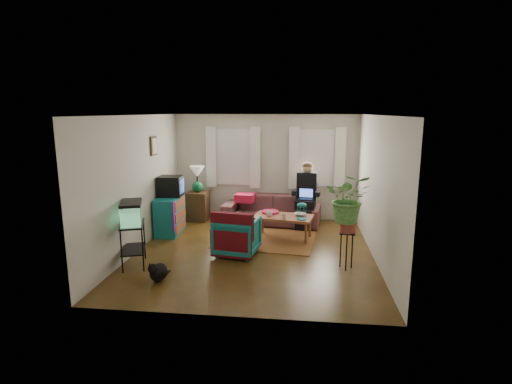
# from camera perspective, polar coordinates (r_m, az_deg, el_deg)

# --- Properties ---
(floor) EXTENTS (4.50, 5.00, 0.01)m
(floor) POSITION_cam_1_polar(r_m,az_deg,el_deg) (7.81, -0.34, -8.52)
(floor) COLOR #4F2B14
(floor) RESTS_ON ground
(ceiling) EXTENTS (4.50, 5.00, 0.01)m
(ceiling) POSITION_cam_1_polar(r_m,az_deg,el_deg) (7.33, -0.36, 10.93)
(ceiling) COLOR white
(ceiling) RESTS_ON wall_back
(wall_back) EXTENTS (4.50, 0.01, 2.60)m
(wall_back) POSITION_cam_1_polar(r_m,az_deg,el_deg) (9.92, 1.38, 3.53)
(wall_back) COLOR silver
(wall_back) RESTS_ON floor
(wall_front) EXTENTS (4.50, 0.01, 2.60)m
(wall_front) POSITION_cam_1_polar(r_m,az_deg,el_deg) (5.05, -3.75, -4.29)
(wall_front) COLOR silver
(wall_front) RESTS_ON floor
(wall_left) EXTENTS (0.01, 5.00, 2.60)m
(wall_left) POSITION_cam_1_polar(r_m,az_deg,el_deg) (8.04, -16.48, 1.20)
(wall_left) COLOR silver
(wall_left) RESTS_ON floor
(wall_right) EXTENTS (0.01, 5.00, 2.60)m
(wall_right) POSITION_cam_1_polar(r_m,az_deg,el_deg) (7.54, 16.90, 0.50)
(wall_right) COLOR silver
(wall_right) RESTS_ON floor
(window_left) EXTENTS (1.08, 0.04, 1.38)m
(window_left) POSITION_cam_1_polar(r_m,az_deg,el_deg) (9.97, -3.22, 5.01)
(window_left) COLOR white
(window_left) RESTS_ON wall_back
(window_right) EXTENTS (1.08, 0.04, 1.38)m
(window_right) POSITION_cam_1_polar(r_m,az_deg,el_deg) (9.83, 8.68, 4.81)
(window_right) COLOR white
(window_right) RESTS_ON wall_back
(curtains_left) EXTENTS (1.36, 0.06, 1.50)m
(curtains_left) POSITION_cam_1_polar(r_m,az_deg,el_deg) (9.89, -3.30, 4.96)
(curtains_left) COLOR white
(curtains_left) RESTS_ON wall_back
(curtains_right) EXTENTS (1.36, 0.06, 1.50)m
(curtains_right) POSITION_cam_1_polar(r_m,az_deg,el_deg) (9.75, 8.69, 4.75)
(curtains_right) COLOR white
(curtains_right) RESTS_ON wall_back
(picture_frame) EXTENTS (0.04, 0.32, 0.40)m
(picture_frame) POSITION_cam_1_polar(r_m,az_deg,el_deg) (8.73, -14.35, 6.39)
(picture_frame) COLOR #3D2616
(picture_frame) RESTS_ON wall_left
(area_rug) EXTENTS (2.18, 1.83, 0.01)m
(area_rug) POSITION_cam_1_polar(r_m,az_deg,el_deg) (8.50, 1.42, -6.78)
(area_rug) COLOR brown
(area_rug) RESTS_ON floor
(sofa) EXTENTS (2.39, 1.18, 0.90)m
(sofa) POSITION_cam_1_polar(r_m,az_deg,el_deg) (9.62, 2.24, -1.88)
(sofa) COLOR brown
(sofa) RESTS_ON floor
(seated_person) EXTENTS (0.66, 0.77, 1.37)m
(seated_person) POSITION_cam_1_polar(r_m,az_deg,el_deg) (9.44, 7.18, -0.76)
(seated_person) COLOR black
(seated_person) RESTS_ON sofa
(side_table) EXTENTS (0.50, 0.50, 0.71)m
(side_table) POSITION_cam_1_polar(r_m,az_deg,el_deg) (10.02, -8.28, -1.99)
(side_table) COLOR #3C2816
(side_table) RESTS_ON floor
(table_lamp) EXTENTS (0.38, 0.38, 0.65)m
(table_lamp) POSITION_cam_1_polar(r_m,az_deg,el_deg) (9.89, -8.39, 1.75)
(table_lamp) COLOR white
(table_lamp) RESTS_ON side_table
(dresser) EXTENTS (0.50, 0.94, 0.83)m
(dresser) POSITION_cam_1_polar(r_m,az_deg,el_deg) (9.05, -12.21, -3.23)
(dresser) COLOR navy
(dresser) RESTS_ON floor
(crt_tv) EXTENTS (0.52, 0.48, 0.44)m
(crt_tv) POSITION_cam_1_polar(r_m,az_deg,el_deg) (8.99, -12.10, 0.83)
(crt_tv) COLOR black
(crt_tv) RESTS_ON dresser
(aquarium_stand) EXTENTS (0.59, 0.77, 0.77)m
(aquarium_stand) POSITION_cam_1_polar(r_m,az_deg,el_deg) (7.33, -17.11, -7.23)
(aquarium_stand) COLOR black
(aquarium_stand) RESTS_ON floor
(aquarium) EXTENTS (0.53, 0.70, 0.40)m
(aquarium) POSITION_cam_1_polar(r_m,az_deg,el_deg) (7.17, -17.38, -2.80)
(aquarium) COLOR #7FD899
(aquarium) RESTS_ON aquarium_stand
(black_cat) EXTENTS (0.34, 0.45, 0.35)m
(black_cat) POSITION_cam_1_polar(r_m,az_deg,el_deg) (6.68, -13.74, -10.82)
(black_cat) COLOR black
(black_cat) RESTS_ON floor
(armchair) EXTENTS (0.86, 0.82, 0.78)m
(armchair) POSITION_cam_1_polar(r_m,az_deg,el_deg) (7.58, -2.70, -6.05)
(armchair) COLOR #115467
(armchair) RESTS_ON floor
(serape_throw) EXTENTS (0.80, 0.30, 0.64)m
(serape_throw) POSITION_cam_1_polar(r_m,az_deg,el_deg) (7.26, -3.46, -5.51)
(serape_throw) COLOR #9E0A0A
(serape_throw) RESTS_ON armchair
(coffee_table) EXTENTS (1.31, 0.87, 0.50)m
(coffee_table) POSITION_cam_1_polar(r_m,az_deg,el_deg) (8.51, 3.90, -5.05)
(coffee_table) COLOR brown
(coffee_table) RESTS_ON floor
(cup_a) EXTENTS (0.16, 0.16, 0.11)m
(cup_a) POSITION_cam_1_polar(r_m,az_deg,el_deg) (8.39, 1.93, -3.12)
(cup_a) COLOR white
(cup_a) RESTS_ON coffee_table
(cup_b) EXTENTS (0.13, 0.13, 0.10)m
(cup_b) POSITION_cam_1_polar(r_m,az_deg,el_deg) (8.24, 4.00, -3.44)
(cup_b) COLOR beige
(cup_b) RESTS_ON coffee_table
(bowl) EXTENTS (0.28, 0.28, 0.06)m
(bowl) POSITION_cam_1_polar(r_m,az_deg,el_deg) (8.48, 6.28, -3.20)
(bowl) COLOR white
(bowl) RESTS_ON coffee_table
(snack_tray) EXTENTS (0.44, 0.44, 0.04)m
(snack_tray) POSITION_cam_1_polar(r_m,az_deg,el_deg) (8.67, 2.04, -2.86)
(snack_tray) COLOR #B21414
(snack_tray) RESTS_ON coffee_table
(birdcage) EXTENTS (0.23, 0.23, 0.35)m
(birdcage) POSITION_cam_1_polar(r_m,az_deg,el_deg) (8.17, 6.55, -2.72)
(birdcage) COLOR #115B6B
(birdcage) RESTS_ON coffee_table
(plant_stand) EXTENTS (0.30, 0.30, 0.66)m
(plant_stand) POSITION_cam_1_polar(r_m,az_deg,el_deg) (7.07, 12.78, -8.14)
(plant_stand) COLOR black
(plant_stand) RESTS_ON floor
(potted_plant) EXTENTS (0.81, 0.72, 0.84)m
(potted_plant) POSITION_cam_1_polar(r_m,az_deg,el_deg) (6.85, 13.07, -1.93)
(potted_plant) COLOR #599947
(potted_plant) RESTS_ON plant_stand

